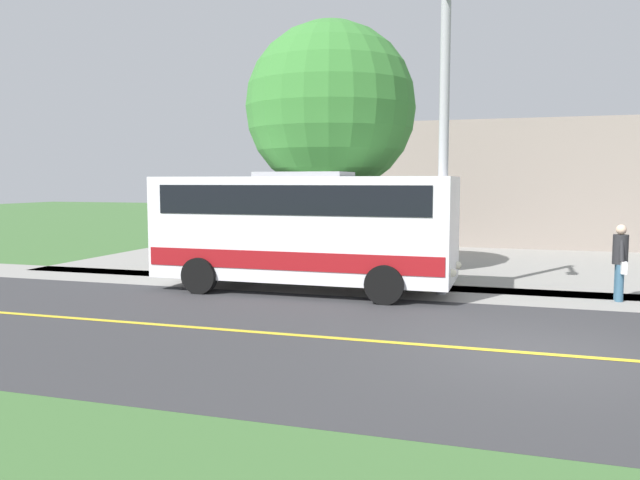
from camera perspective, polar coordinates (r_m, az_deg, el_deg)
name	(u,v)px	position (r m, az deg, el deg)	size (l,w,h in m)	color
ground_plane	(538,354)	(10.89, 19.13, -9.72)	(120.00, 120.00, 0.00)	#3D6633
road_surface	(538,354)	(10.89, 19.13, -9.70)	(8.00, 100.00, 0.01)	#333335
sidewalk	(531,297)	(15.97, 18.53, -4.93)	(2.40, 100.00, 0.01)	gray
parking_lot_surface	(620,264)	(23.34, 25.52, -1.99)	(14.00, 36.00, 0.01)	gray
road_centre_line	(538,354)	(10.88, 19.13, -9.67)	(0.16, 100.00, 0.00)	gold
shuttle_bus_front	(305,226)	(15.95, -1.40, 1.31)	(2.78, 7.59, 3.00)	white
pedestrian_with_bags	(620,260)	(16.12, 25.50, -1.63)	(0.72, 0.34, 1.78)	#335972
street_light_pole	(443,127)	(15.53, 11.09, 10.02)	(1.97, 0.24, 7.33)	#9E9EA3
tree_curbside	(331,108)	(18.78, 0.96, 11.83)	(4.96, 4.96, 7.38)	brown
commercial_building	(542,184)	(31.94, 19.41, 4.83)	(10.00, 20.47, 5.31)	gray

